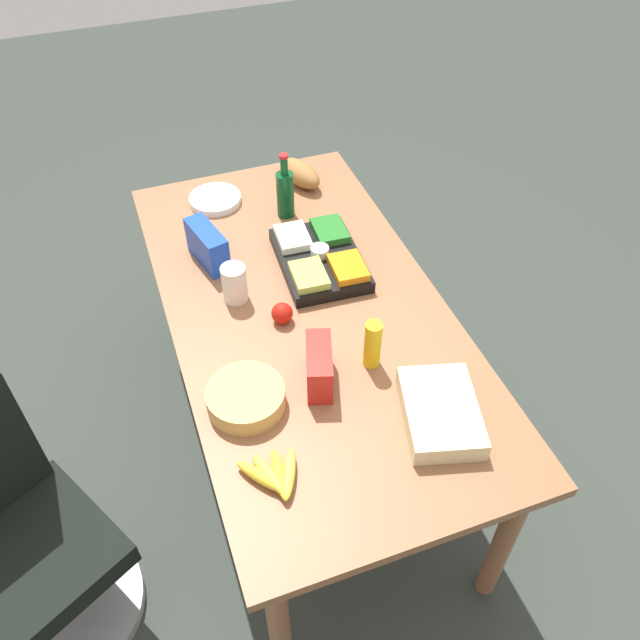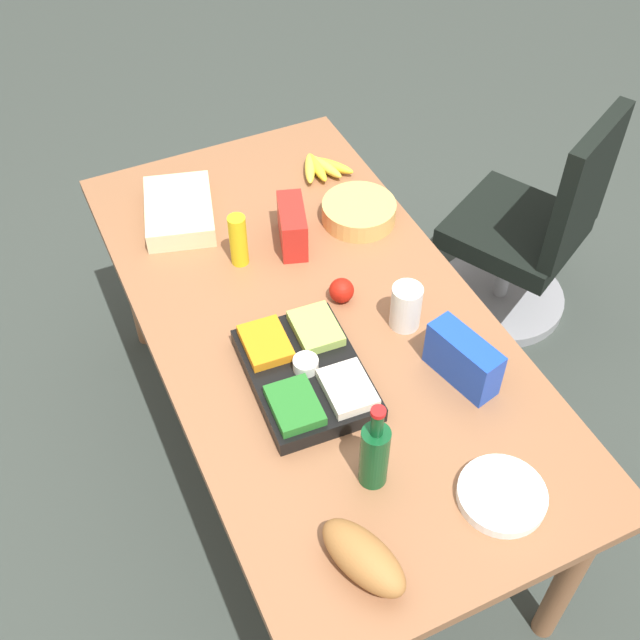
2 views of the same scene
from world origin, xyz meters
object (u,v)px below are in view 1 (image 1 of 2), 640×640
Objects in this scene: conference_table at (307,324)px; chip_bowl at (246,398)px; office_chair at (27,552)px; mustard_bottle at (373,344)px; chip_bag_red at (319,366)px; paper_plate_stack at (215,199)px; banana_bunch at (275,475)px; wine_bottle at (285,193)px; mayo_jar at (234,283)px; bread_loaf at (300,173)px; sheet_cake at (440,412)px; veggie_tray at (320,258)px; chip_bag_blue at (207,246)px; apple_red at (282,313)px.

chip_bowl is at bearing 137.37° from conference_table.
office_chair is 1.33m from mustard_bottle.
office_chair reaches higher than chip_bowl.
chip_bag_red is 1.08m from paper_plate_stack.
banana_bunch is (-0.63, 0.31, 0.11)m from conference_table.
mustard_bottle is at bearing -87.87° from office_chair.
conference_table is 0.77m from paper_plate_stack.
wine_bottle is 1.30× the size of paper_plate_stack.
mayo_jar reaches higher than paper_plate_stack.
wine_bottle is 0.91m from chip_bag_red.
office_chair is 4.12× the size of bread_loaf.
veggie_tray is at bearing 6.98° from sheet_cake.
conference_table is 0.49m from chip_bag_blue.
bread_loaf reaches higher than sheet_cake.
chip_bag_red reaches higher than chip_bowl.
chip_bag_red is at bearing -164.46° from chip_bag_blue.
sheet_cake is (-0.28, -0.11, -0.06)m from mustard_bottle.
apple_red is at bearing 136.59° from veggie_tray.
chip_bag_red is at bearing 47.63° from sheet_cake.
banana_bunch is (-1.38, 0.16, 0.01)m from paper_plate_stack.
bread_loaf is at bearing -11.05° from veggie_tray.
chip_bag_blue is at bearing 26.73° from sheet_cake.
veggie_tray is 1.82× the size of bread_loaf.
banana_bunch is at bearing 173.49° from paper_plate_stack.
office_chair is 1.13m from mayo_jar.
mustard_bottle is 0.19m from chip_bag_red.
office_chair is 1.15m from chip_bag_red.
office_chair is at bearing 139.43° from paper_plate_stack.
wine_bottle is 3.75× the size of apple_red.
mustard_bottle is at bearing 173.84° from bread_loaf.
conference_table is 1.21m from office_chair.
bread_loaf reaches higher than chip_bowl.
mustard_bottle reaches higher than paper_plate_stack.
chip_bowl is at bearing 93.34° from mustard_bottle.
sheet_cake is (-0.24, -1.33, 0.45)m from office_chair.
mayo_jar reaches higher than bread_loaf.
paper_plate_stack reaches higher than conference_table.
chip_bowl is 1.03× the size of bread_loaf.
conference_table is at bearing 20.39° from sheet_cake.
sheet_cake is 0.60m from chip_bowl.
office_chair is 4.95× the size of chip_bag_red.
sheet_cake is 0.54m from banana_bunch.
paper_plate_stack is 1.10m from chip_bowl.
office_chair is 5.49× the size of mustard_bottle.
wine_bottle is 1.00m from chip_bowl.
mustard_bottle is (0.05, -1.22, 0.51)m from office_chair.
mustard_bottle is 0.53m from veggie_tray.
mayo_jar is (0.47, 0.15, 0.00)m from chip_bag_red.
chip_bag_blue reaches higher than bread_loaf.
chip_bag_blue is 0.44m from apple_red.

